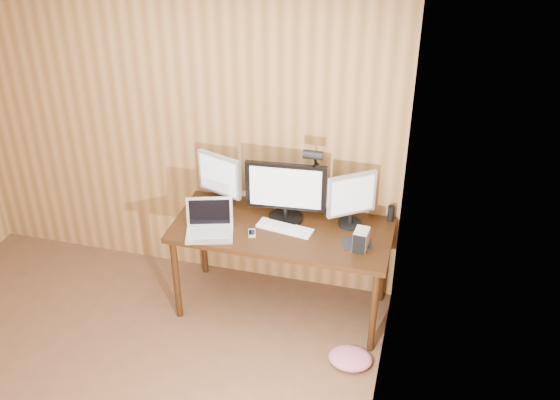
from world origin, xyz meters
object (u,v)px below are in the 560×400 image
at_px(monitor_center, 286,191).
at_px(desk_lamp, 314,171).
at_px(laptop, 210,225).
at_px(hard_drive, 361,240).
at_px(speaker, 391,213).
at_px(monitor_right, 352,198).
at_px(monitor_left, 220,179).
at_px(phone, 252,233).
at_px(mouse, 357,241).
at_px(desk, 284,236).
at_px(keyboard, 285,228).

xyz_separation_m(monitor_center, desk_lamp, (0.19, 0.11, 0.14)).
bearing_deg(laptop, hard_drive, -13.40).
bearing_deg(speaker, monitor_right, -154.51).
distance_m(monitor_left, speaker, 1.31).
bearing_deg(phone, monitor_center, 35.48).
bearing_deg(monitor_right, mouse, -103.74).
bearing_deg(mouse, laptop, 157.25).
height_order(desk, hard_drive, hard_drive).
height_order(laptop, speaker, laptop).
xyz_separation_m(monitor_center, monitor_right, (0.48, 0.04, -0.02)).
relative_size(desk, mouse, 15.37).
distance_m(desk, monitor_left, 0.65).
height_order(monitor_center, keyboard, monitor_center).
relative_size(laptop, mouse, 3.78).
xyz_separation_m(monitor_center, mouse, (0.56, -0.18, -0.22)).
xyz_separation_m(desk, desk_lamp, (0.18, 0.16, 0.50)).
distance_m(keyboard, desk_lamp, 0.47).
height_order(monitor_right, speaker, monitor_right).
xyz_separation_m(desk, keyboard, (0.03, -0.08, 0.13)).
bearing_deg(laptop, desk_lamp, 14.29).
relative_size(laptop, keyboard, 0.92).
relative_size(desk, monitor_center, 2.69).
bearing_deg(keyboard, hard_drive, -1.25).
bearing_deg(monitor_left, desk_lamp, 20.91).
bearing_deg(monitor_right, laptop, 164.72).
xyz_separation_m(laptop, mouse, (1.05, 0.12, -0.04)).
xyz_separation_m(mouse, hard_drive, (0.03, -0.06, 0.05)).
relative_size(keyboard, speaker, 3.52).
bearing_deg(monitor_center, desk, -92.44).
bearing_deg(monitor_left, mouse, 5.38).
height_order(monitor_right, keyboard, monitor_right).
relative_size(desk, laptop, 4.07).
bearing_deg(monitor_left, monitor_right, 16.79).
bearing_deg(monitor_left, monitor_center, 10.48).
bearing_deg(keyboard, desk_lamp, 65.66).
relative_size(desk, phone, 14.04).
distance_m(mouse, desk_lamp, 0.59).
bearing_deg(desk_lamp, laptop, -143.13).
distance_m(laptop, speaker, 1.33).
xyz_separation_m(monitor_center, phone, (-0.19, -0.25, -0.23)).
height_order(desk, laptop, laptop).
relative_size(speaker, desk_lamp, 0.20).
xyz_separation_m(laptop, desk_lamp, (0.68, 0.40, 0.32)).
xyz_separation_m(monitor_left, hard_drive, (1.13, -0.31, -0.15)).
distance_m(keyboard, mouse, 0.54).
bearing_deg(phone, speaker, 6.65).
xyz_separation_m(desk, mouse, (0.56, -0.13, 0.14)).
height_order(monitor_right, hard_drive, monitor_right).
height_order(desk, phone, phone).
distance_m(monitor_right, mouse, 0.32).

